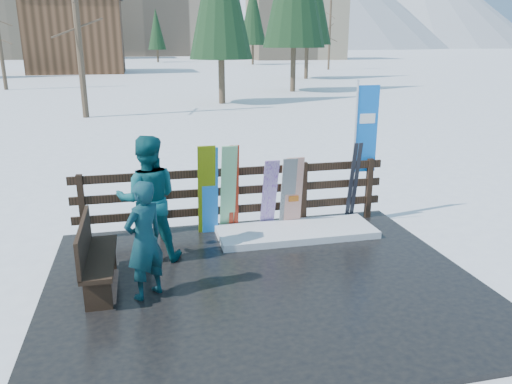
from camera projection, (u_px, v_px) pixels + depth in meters
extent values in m
plane|color=white|center=(264.00, 287.00, 7.05)|extent=(700.00, 700.00, 0.00)
cube|color=black|center=(264.00, 284.00, 7.04)|extent=(6.00, 5.00, 0.08)
cube|color=black|center=(82.00, 208.00, 8.36)|extent=(0.10, 0.10, 1.15)
cube|color=black|center=(161.00, 202.00, 8.64)|extent=(0.10, 0.10, 1.15)
cube|color=black|center=(234.00, 197.00, 8.92)|extent=(0.10, 0.10, 1.15)
cube|color=black|center=(304.00, 193.00, 9.20)|extent=(0.10, 0.10, 1.15)
cube|color=black|center=(369.00, 188.00, 9.48)|extent=(0.10, 0.10, 1.15)
cube|color=black|center=(235.00, 209.00, 8.98)|extent=(5.60, 0.05, 0.14)
cube|color=black|center=(234.00, 191.00, 8.88)|extent=(5.60, 0.05, 0.14)
cube|color=black|center=(234.00, 172.00, 8.78)|extent=(5.60, 0.05, 0.14)
cube|color=white|center=(296.00, 232.00, 8.72)|extent=(2.74, 1.00, 0.12)
cube|color=black|center=(100.00, 258.00, 6.72)|extent=(0.40, 1.50, 0.06)
cube|color=black|center=(98.00, 294.00, 6.22)|extent=(0.34, 0.06, 0.45)
cube|color=black|center=(104.00, 255.00, 7.34)|extent=(0.34, 0.06, 0.45)
cube|color=black|center=(84.00, 240.00, 6.60)|extent=(0.05, 1.50, 0.50)
cube|color=#217FE4|center=(210.00, 191.00, 8.55)|extent=(0.27, 0.24, 1.57)
cube|color=white|center=(228.00, 189.00, 8.62)|extent=(0.27, 0.45, 1.61)
cube|color=#DBFF07|center=(207.00, 190.00, 8.53)|extent=(0.30, 0.30, 1.61)
cube|color=silver|center=(269.00, 194.00, 8.82)|extent=(0.26, 0.41, 1.32)
cube|color=black|center=(288.00, 193.00, 8.89)|extent=(0.26, 0.24, 1.31)
cube|color=silver|center=(294.00, 193.00, 8.91)|extent=(0.31, 0.21, 1.32)
cube|color=#AB2715|center=(232.00, 189.00, 8.70)|extent=(0.07, 0.20, 1.57)
cube|color=#AB2715|center=(237.00, 188.00, 8.72)|extent=(0.07, 0.20, 1.57)
cube|color=black|center=(351.00, 182.00, 9.19)|extent=(0.08, 0.28, 1.52)
cube|color=black|center=(356.00, 182.00, 9.21)|extent=(0.08, 0.28, 1.52)
cylinder|color=silver|center=(354.00, 151.00, 9.25)|extent=(0.04, 0.04, 2.60)
cube|color=blue|center=(367.00, 129.00, 9.18)|extent=(0.42, 0.02, 1.60)
imported|color=#0D453E|center=(144.00, 240.00, 6.42)|extent=(0.69, 0.66, 1.59)
imported|color=#0D4B52|center=(148.00, 199.00, 7.50)|extent=(0.99, 0.79, 1.94)
cube|color=tan|center=(32.00, 13.00, 102.36)|extent=(22.00, 14.00, 18.00)
cube|color=gray|center=(164.00, 11.00, 126.48)|extent=(26.00, 16.00, 22.00)
cube|color=tan|center=(296.00, 23.00, 100.15)|extent=(18.00, 12.00, 14.00)
cube|color=brown|center=(76.00, 36.00, 55.50)|extent=(10.00, 8.00, 8.00)
cylinder|color=#382B1E|center=(75.00, 4.00, 21.57)|extent=(0.28, 0.28, 9.83)
cone|color=black|center=(220.00, 12.00, 26.83)|extent=(3.50, 3.50, 9.72)
cone|color=black|center=(294.00, 2.00, 33.41)|extent=(4.28, 4.28, 11.88)
cone|color=black|center=(308.00, 9.00, 45.60)|extent=(4.48, 4.48, 12.44)
cylinder|color=#382B1E|center=(330.00, 30.00, 61.74)|extent=(0.28, 0.28, 9.55)
cone|color=black|center=(97.00, 22.00, 60.10)|extent=(4.12, 4.12, 11.43)
cone|color=black|center=(253.00, 25.00, 76.00)|extent=(4.22, 4.22, 11.71)
cone|color=black|center=(157.00, 37.00, 85.58)|extent=(3.05, 3.05, 8.47)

